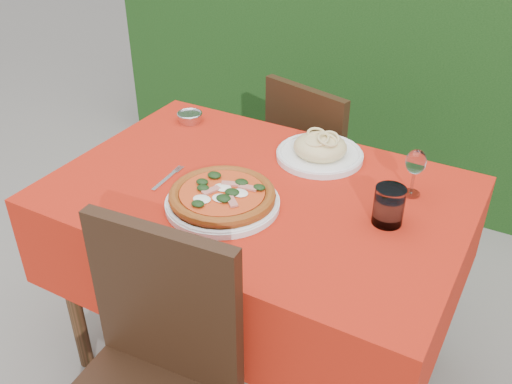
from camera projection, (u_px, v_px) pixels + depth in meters
The scene contains 11 objects.
ground at pixel (258, 356), 2.16m from camera, with size 60.00×60.00×0.00m, color slate.
hedge at pixel (411, 14), 2.81m from camera, with size 3.20×0.55×1.78m.
dining_table at pixel (258, 228), 1.84m from camera, with size 1.26×0.86×0.75m.
chair_near at pixel (149, 378), 1.42m from camera, with size 0.44×0.44×0.92m.
chair_far at pixel (317, 163), 2.41m from camera, with size 0.47×0.47×0.86m.
pizza_plate at pixel (222, 198), 1.66m from camera, with size 0.34×0.34×0.06m.
pasta_plate at pixel (320, 150), 1.90m from camera, with size 0.29×0.29×0.08m.
water_glass at pixel (389, 207), 1.58m from camera, with size 0.09×0.09×0.11m.
wine_glass at pixel (416, 164), 1.67m from camera, with size 0.06×0.06×0.15m.
fork at pixel (165, 180), 1.79m from camera, with size 0.02×0.18×0.00m, color silver.
steel_ramekin at pixel (190, 118), 2.15m from camera, with size 0.09×0.09×0.03m, color silver.
Camera 1 is at (0.72, -1.30, 1.68)m, focal length 40.00 mm.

